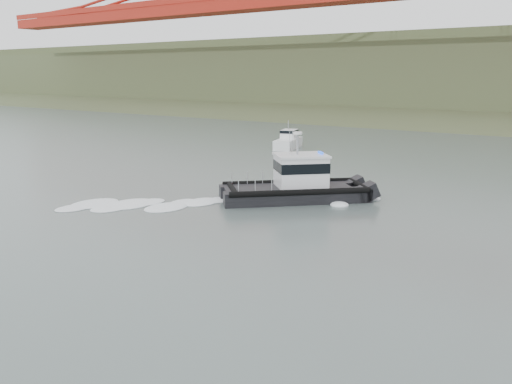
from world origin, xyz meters
TOP-DOWN VIEW (x-y plane):
  - ground at (0.00, 0.00)m, footprint 400.00×400.00m
  - patrol_boat at (-3.86, 17.40)m, footprint 9.86×10.20m
  - motorboat at (-20.79, 41.44)m, footprint 4.12×6.68m

SIDE VIEW (x-z plane):
  - ground at x=0.00m, z-range 0.00..0.00m
  - motorboat at x=-20.79m, z-range -0.87..2.61m
  - patrol_boat at x=-3.86m, z-range -1.26..3.79m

